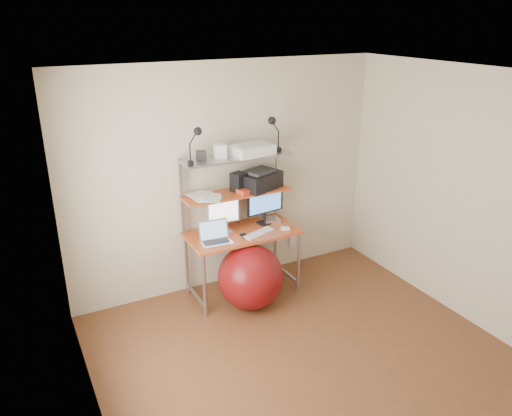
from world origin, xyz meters
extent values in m
plane|color=brown|center=(0.00, 0.00, 0.00)|extent=(3.60, 3.60, 0.00)
plane|color=white|center=(0.00, 0.00, 2.50)|extent=(3.60, 3.60, 0.00)
plane|color=beige|center=(0.00, 1.80, 1.25)|extent=(3.60, 0.00, 3.60)
plane|color=beige|center=(-1.80, 0.00, 1.25)|extent=(0.00, 3.60, 3.60)
plane|color=beige|center=(1.80, 0.00, 1.25)|extent=(0.00, 3.60, 3.60)
cube|color=#C95B27|center=(0.00, 1.44, 0.72)|extent=(1.20, 0.60, 0.03)
cylinder|color=#A1A1A5|center=(-0.56, 1.18, 0.35)|extent=(0.04, 0.04, 0.71)
cylinder|color=#A1A1A5|center=(-0.56, 1.70, 0.35)|extent=(0.04, 0.04, 0.71)
cylinder|color=#A1A1A5|center=(0.56, 1.18, 0.35)|extent=(0.04, 0.04, 0.71)
cylinder|color=#A1A1A5|center=(0.56, 1.70, 0.35)|extent=(0.04, 0.04, 0.71)
cube|color=#A1A1A5|center=(-0.57, 1.70, 1.15)|extent=(0.03, 0.04, 0.84)
cube|color=#A1A1A5|center=(0.57, 1.70, 1.15)|extent=(0.03, 0.04, 0.84)
cube|color=#C95B27|center=(0.00, 1.57, 1.14)|extent=(1.18, 0.34, 0.02)
cube|color=#A1A1A5|center=(0.00, 1.57, 1.54)|extent=(1.18, 0.34, 0.02)
cube|color=silver|center=(0.85, 1.79, 0.30)|extent=(0.08, 0.01, 0.12)
cube|color=#BDBCC2|center=(-0.18, 1.52, 0.75)|extent=(0.17, 0.13, 0.01)
cylinder|color=#BDBCC2|center=(-0.18, 1.54, 0.80)|extent=(0.03, 0.03, 0.09)
cube|color=#BDBCC2|center=(-0.18, 1.54, 0.98)|extent=(0.36, 0.05, 0.27)
plane|color=white|center=(-0.18, 1.52, 0.98)|extent=(0.32, 0.02, 0.32)
cube|color=black|center=(0.34, 1.53, 0.75)|extent=(0.18, 0.15, 0.01)
cylinder|color=black|center=(0.34, 1.55, 0.81)|extent=(0.03, 0.03, 0.10)
cube|color=black|center=(0.34, 1.55, 1.00)|extent=(0.47, 0.08, 0.28)
plane|color=#4285E2|center=(0.34, 1.54, 1.00)|extent=(0.42, 0.05, 0.42)
cube|color=silver|center=(-0.36, 1.31, 0.75)|extent=(0.33, 0.24, 0.02)
cube|color=#2D2D2F|center=(-0.36, 1.31, 0.76)|extent=(0.28, 0.16, 0.00)
cube|color=silver|center=(-0.35, 1.42, 0.86)|extent=(0.32, 0.09, 0.20)
plane|color=#7592C3|center=(-0.35, 1.42, 0.86)|extent=(0.29, 0.10, 0.27)
cube|color=silver|center=(0.13, 1.32, 0.75)|extent=(0.40, 0.23, 0.01)
cube|color=silver|center=(0.44, 1.28, 0.75)|extent=(0.10, 0.08, 0.03)
cube|color=silver|center=(0.42, 1.55, 0.76)|extent=(0.21, 0.21, 0.03)
cube|color=black|center=(-0.03, 1.33, 0.74)|extent=(0.07, 0.13, 0.01)
cube|color=black|center=(0.28, 1.57, 1.24)|extent=(0.52, 0.44, 0.18)
cube|color=#2D2D2F|center=(0.28, 1.57, 1.35)|extent=(0.36, 0.31, 0.03)
cube|color=black|center=(0.03, 1.58, 1.25)|extent=(0.18, 0.18, 0.21)
cube|color=red|center=(0.08, 1.49, 1.18)|extent=(0.21, 0.17, 0.05)
cube|color=silver|center=(0.17, 1.54, 1.60)|extent=(0.47, 0.34, 0.10)
cube|color=#BDBCC2|center=(0.17, 1.54, 1.66)|extent=(0.40, 0.27, 0.02)
cube|color=silver|center=(-0.18, 1.57, 1.62)|extent=(0.14, 0.12, 0.14)
cube|color=#2D2D2F|center=(-0.38, 1.59, 1.60)|extent=(0.11, 0.11, 0.09)
cube|color=black|center=(-0.54, 1.46, 1.57)|extent=(0.05, 0.05, 0.05)
cylinder|color=black|center=(-0.54, 1.46, 1.68)|extent=(0.01, 0.01, 0.16)
sphere|color=black|center=(-0.46, 1.45, 1.88)|extent=(0.08, 0.08, 0.08)
cube|color=black|center=(0.48, 1.52, 1.57)|extent=(0.05, 0.06, 0.05)
cylinder|color=black|center=(0.48, 1.52, 1.68)|extent=(0.02, 0.02, 0.17)
sphere|color=black|center=(0.39, 1.51, 1.89)|extent=(0.09, 0.09, 0.09)
sphere|color=maroon|center=(-0.05, 1.15, 0.35)|extent=(0.69, 0.69, 0.69)
cube|color=white|center=(-0.39, 1.59, 1.15)|extent=(0.23, 0.30, 0.00)
cube|color=white|center=(-0.32, 1.52, 1.16)|extent=(0.31, 0.34, 0.00)
cube|color=white|center=(-0.41, 1.61, 1.16)|extent=(0.26, 0.31, 0.00)
cube|color=white|center=(-0.34, 1.55, 1.17)|extent=(0.22, 0.29, 0.00)
cube|color=white|center=(-0.35, 1.57, 1.17)|extent=(0.30, 0.34, 0.00)
camera|label=1|loc=(-2.14, -2.97, 2.93)|focal=35.00mm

